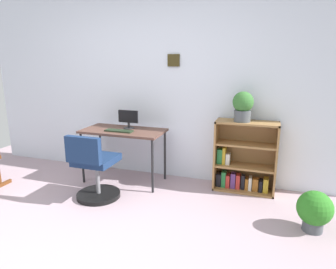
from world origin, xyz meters
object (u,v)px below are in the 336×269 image
at_px(desk, 123,134).
at_px(keyboard, 119,131).
at_px(monitor, 128,119).
at_px(bookshelf_low, 244,160).
at_px(potted_plant_floor, 315,210).
at_px(potted_plant_on_shelf, 243,106).
at_px(office_chair, 94,171).

relative_size(desk, keyboard, 2.94).
height_order(desk, monitor, monitor).
relative_size(bookshelf_low, potted_plant_floor, 2.19).
bearing_deg(potted_plant_on_shelf, desk, -173.01).
xyz_separation_m(desk, monitor, (0.04, 0.09, 0.19)).
relative_size(keyboard, potted_plant_floor, 0.90).
distance_m(monitor, keyboard, 0.23).
xyz_separation_m(desk, keyboard, (-0.01, -0.10, 0.07)).
distance_m(bookshelf_low, potted_plant_floor, 1.08).
bearing_deg(keyboard, desk, 85.64).
height_order(bookshelf_low, potted_plant_floor, bookshelf_low).
xyz_separation_m(keyboard, potted_plant_on_shelf, (1.51, 0.29, 0.36)).
relative_size(office_chair, potted_plant_on_shelf, 2.25).
distance_m(desk, monitor, 0.21).
relative_size(desk, potted_plant_floor, 2.66).
distance_m(keyboard, potted_plant_floor, 2.39).
bearing_deg(office_chair, desk, 82.85).
xyz_separation_m(bookshelf_low, potted_plant_on_shelf, (-0.05, -0.05, 0.69)).
relative_size(keyboard, potted_plant_on_shelf, 1.02).
height_order(office_chair, potted_plant_on_shelf, potted_plant_on_shelf).
bearing_deg(potted_plant_on_shelf, office_chair, -153.28).
bearing_deg(monitor, keyboard, -103.20).
height_order(monitor, keyboard, monitor).
distance_m(bookshelf_low, potted_plant_on_shelf, 0.70).
bearing_deg(bookshelf_low, potted_plant_floor, -46.25).
distance_m(monitor, potted_plant_on_shelf, 1.49).
bearing_deg(office_chair, keyboard, 82.28).
xyz_separation_m(desk, potted_plant_on_shelf, (1.50, 0.18, 0.43)).
bearing_deg(monitor, desk, -112.90).
relative_size(desk, monitor, 3.90).
bearing_deg(bookshelf_low, desk, -171.28).
bearing_deg(desk, keyboard, -94.36).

